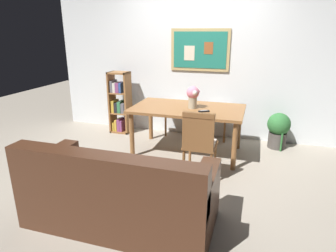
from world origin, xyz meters
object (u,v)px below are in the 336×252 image
dining_chair_near_right (199,140)px  bookshelf (120,104)px  leather_couch (118,195)px  flower_vase (193,95)px  dining_chair_far_left (179,105)px  dining_table (188,113)px  potted_ivy (278,129)px  tv_remote (204,111)px  dining_chair_far_right (217,108)px

dining_chair_near_right → bookshelf: size_ratio=0.81×
leather_couch → flower_vase: flower_vase is taller
dining_chair_far_left → flower_vase: size_ratio=2.77×
dining_table → dining_chair_near_right: (0.35, -0.82, -0.10)m
dining_table → dining_chair_near_right: bearing=-66.9°
potted_ivy → tv_remote: bearing=-143.4°
dining_chair_far_right → flower_vase: flower_vase is taller
leather_couch → bookshelf: 2.81m
bookshelf → potted_ivy: (2.77, 0.03, -0.21)m
bookshelf → potted_ivy: size_ratio=1.88×
leather_couch → bookshelf: size_ratio=1.61×
potted_ivy → leather_couch: bearing=-121.5°
dining_table → tv_remote: (0.28, -0.18, 0.09)m
dining_table → potted_ivy: bearing=24.7°
dining_chair_far_right → dining_chair_far_left: 0.71m
dining_chair_far_left → leather_couch: (0.16, -2.78, -0.23)m
leather_couch → potted_ivy: leather_couch is taller
bookshelf → potted_ivy: bearing=0.5°
leather_couch → tv_remote: size_ratio=11.45×
leather_couch → flower_vase: size_ratio=5.48×
dining_chair_far_left → dining_chair_near_right: same height
dining_table → flower_vase: size_ratio=5.03×
dining_chair_far_left → flower_vase: flower_vase is taller
leather_couch → flower_vase: (0.29, 1.91, 0.61)m
dining_chair_far_left → bookshelf: (-1.05, -0.26, -0.01)m
leather_couch → potted_ivy: bearing=58.5°
tv_remote → dining_chair_far_left: bearing=122.1°
dining_chair_far_left → leather_couch: 2.79m
dining_table → flower_vase: bearing=-13.3°
dining_chair_near_right → tv_remote: (-0.07, 0.64, 0.20)m
dining_chair_far_right → dining_chair_near_right: size_ratio=1.00×
dining_chair_far_left → bookshelf: bearing=-166.2°
leather_couch → dining_chair_near_right: bearing=63.2°
dining_chair_far_right → dining_chair_far_left: (-0.71, 0.01, 0.00)m
dining_table → bookshelf: bearing=157.2°
tv_remote → dining_table: bearing=147.5°
potted_ivy → tv_remote: tv_remote is taller
dining_chair_far_left → bookshelf: bookshelf is taller
dining_chair_far_right → bookshelf: 1.77m
dining_table → leather_couch: leather_couch is taller
dining_table → dining_chair_near_right: 0.90m
dining_chair_near_right → potted_ivy: dining_chair_near_right is taller
bookshelf → tv_remote: size_ratio=7.12×
dining_chair_far_right → leather_couch: (-0.54, -2.77, -0.23)m
dining_chair_far_left → flower_vase: bearing=-62.8°
dining_chair_far_right → flower_vase: 0.98m
dining_chair_far_right → potted_ivy: bearing=-12.3°
dining_chair_near_right → dining_chair_far_left: bearing=113.3°
dining_chair_far_left → leather_couch: size_ratio=0.51×
flower_vase → tv_remote: bearing=-38.5°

